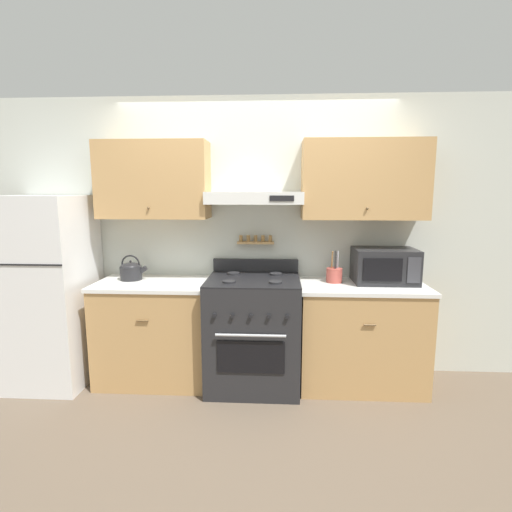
{
  "coord_description": "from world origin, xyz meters",
  "views": [
    {
      "loc": [
        0.21,
        -3.07,
        1.71
      ],
      "look_at": [
        0.02,
        0.26,
        1.16
      ],
      "focal_mm": 28.0,
      "sensor_mm": 36.0,
      "label": 1
    }
  ],
  "objects_px": {
    "refrigerator": "(47,291)",
    "utensil_crock": "(334,275)",
    "tea_kettle": "(131,271)",
    "stove_range": "(254,332)",
    "microwave": "(384,266)"
  },
  "relations": [
    {
      "from": "refrigerator",
      "to": "utensil_crock",
      "type": "relative_size",
      "value": 5.97
    },
    {
      "from": "tea_kettle",
      "to": "utensil_crock",
      "type": "xyz_separation_m",
      "value": [
        1.82,
        0.0,
        -0.02
      ]
    },
    {
      "from": "stove_range",
      "to": "utensil_crock",
      "type": "distance_m",
      "value": 0.87
    },
    {
      "from": "refrigerator",
      "to": "utensil_crock",
      "type": "distance_m",
      "value": 2.54
    },
    {
      "from": "tea_kettle",
      "to": "refrigerator",
      "type": "bearing_deg",
      "value": -169.05
    },
    {
      "from": "refrigerator",
      "to": "utensil_crock",
      "type": "xyz_separation_m",
      "value": [
        2.54,
        0.14,
        0.14
      ]
    },
    {
      "from": "refrigerator",
      "to": "microwave",
      "type": "height_order",
      "value": "refrigerator"
    },
    {
      "from": "refrigerator",
      "to": "tea_kettle",
      "type": "height_order",
      "value": "refrigerator"
    },
    {
      "from": "refrigerator",
      "to": "tea_kettle",
      "type": "xyz_separation_m",
      "value": [
        0.71,
        0.14,
        0.16
      ]
    },
    {
      "from": "refrigerator",
      "to": "tea_kettle",
      "type": "relative_size",
      "value": 6.7
    },
    {
      "from": "stove_range",
      "to": "utensil_crock",
      "type": "xyz_separation_m",
      "value": [
        0.71,
        0.12,
        0.49
      ]
    },
    {
      "from": "utensil_crock",
      "to": "microwave",
      "type": "bearing_deg",
      "value": 2.34
    },
    {
      "from": "refrigerator",
      "to": "microwave",
      "type": "relative_size",
      "value": 3.14
    },
    {
      "from": "tea_kettle",
      "to": "utensil_crock",
      "type": "relative_size",
      "value": 0.89
    },
    {
      "from": "stove_range",
      "to": "tea_kettle",
      "type": "bearing_deg",
      "value": 173.8
    }
  ]
}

